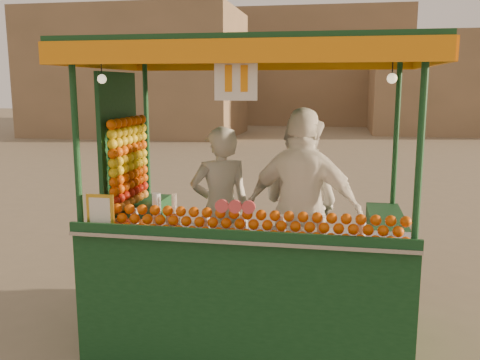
% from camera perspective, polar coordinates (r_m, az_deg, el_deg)
% --- Properties ---
extents(ground, '(90.00, 90.00, 0.00)m').
position_cam_1_polar(ground, '(5.64, 1.17, -15.58)').
color(ground, '#6D614E').
rests_on(ground, ground).
extents(building_left, '(10.00, 6.00, 6.00)m').
position_cam_1_polar(building_left, '(26.87, -11.09, 11.32)').
color(building_left, '#8A6C4E').
rests_on(building_left, ground).
extents(building_right, '(9.00, 6.00, 5.00)m').
position_cam_1_polar(building_right, '(29.65, 22.94, 9.63)').
color(building_right, '#8A6C4E').
rests_on(building_right, ground).
extents(building_center, '(14.00, 7.00, 7.00)m').
position_cam_1_polar(building_center, '(35.13, 6.10, 12.00)').
color(building_center, '#8A6C4E').
rests_on(building_center, ground).
extents(juice_cart, '(3.13, 2.03, 2.84)m').
position_cam_1_polar(juice_cart, '(5.03, 0.33, -7.51)').
color(juice_cart, '#0F3818').
rests_on(juice_cart, ground).
extents(vendor_left, '(0.74, 0.63, 1.72)m').
position_cam_1_polar(vendor_left, '(5.44, -2.15, -3.19)').
color(vendor_left, beige).
rests_on(vendor_left, ground).
extents(vendor_middle, '(1.13, 1.07, 1.83)m').
position_cam_1_polar(vendor_middle, '(5.43, 6.55, -2.69)').
color(vendor_middle, silver).
rests_on(vendor_middle, ground).
extents(vendor_right, '(1.21, 0.72, 1.93)m').
position_cam_1_polar(vendor_right, '(4.95, 6.88, -3.38)').
color(vendor_right, white).
rests_on(vendor_right, ground).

